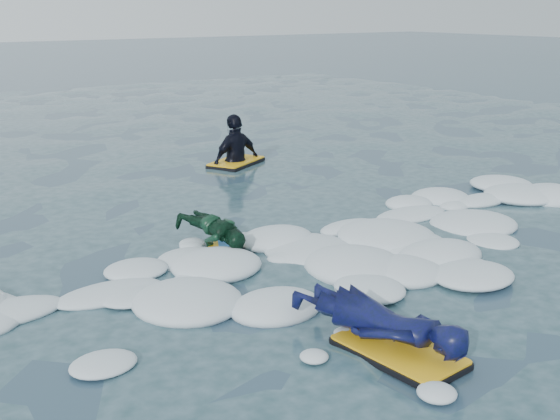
# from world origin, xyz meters

# --- Properties ---
(ground) EXTENTS (120.00, 120.00, 0.00)m
(ground) POSITION_xyz_m (0.00, 0.00, 0.00)
(ground) COLOR #1B3842
(ground) RESTS_ON ground
(foam_band) EXTENTS (12.00, 3.10, 0.30)m
(foam_band) POSITION_xyz_m (0.00, 1.03, 0.00)
(foam_band) COLOR silver
(foam_band) RESTS_ON ground
(prone_woman_unit) EXTENTS (0.99, 1.83, 0.45)m
(prone_woman_unit) POSITION_xyz_m (-0.85, -1.07, 0.23)
(prone_woman_unit) COLOR black
(prone_woman_unit) RESTS_ON ground
(prone_child_unit) EXTENTS (0.72, 1.22, 0.45)m
(prone_child_unit) POSITION_xyz_m (-0.74, 2.09, 0.23)
(prone_child_unit) COLOR black
(prone_child_unit) RESTS_ON ground
(waiting_rider_unit) EXTENTS (1.40, 1.18, 1.84)m
(waiting_rider_unit) POSITION_xyz_m (2.01, 6.18, 0.07)
(waiting_rider_unit) COLOR black
(waiting_rider_unit) RESTS_ON ground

